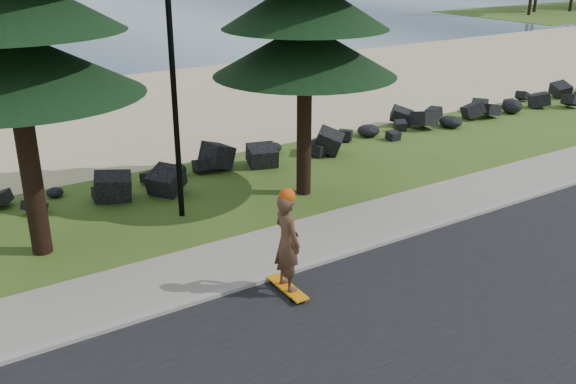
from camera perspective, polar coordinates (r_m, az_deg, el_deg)
name	(u,v)px	position (r m, az deg, el deg)	size (l,w,h in m)	color
ground	(243,264)	(14.05, -4.00, -6.42)	(160.00, 160.00, 0.00)	#3A5A1C
road	(379,372)	(10.91, 8.09, -15.59)	(160.00, 7.00, 0.02)	black
kerb	(265,279)	(13.33, -2.10, -7.75)	(160.00, 0.20, 0.10)	#A49E94
sidewalk	(239,259)	(14.19, -4.41, -5.96)	(160.00, 2.00, 0.08)	gray
beach_sand	(63,120)	(26.92, -19.38, 6.08)	(160.00, 15.00, 0.01)	tan
seawall_boulders	(147,187)	(18.74, -12.41, 0.42)	(60.00, 2.40, 1.10)	black
lamp_post	(171,52)	(15.51, -10.33, 12.12)	(0.25, 0.14, 8.14)	black
skateboarder	(287,242)	(12.44, -0.07, -4.51)	(0.49, 1.19, 2.20)	orange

